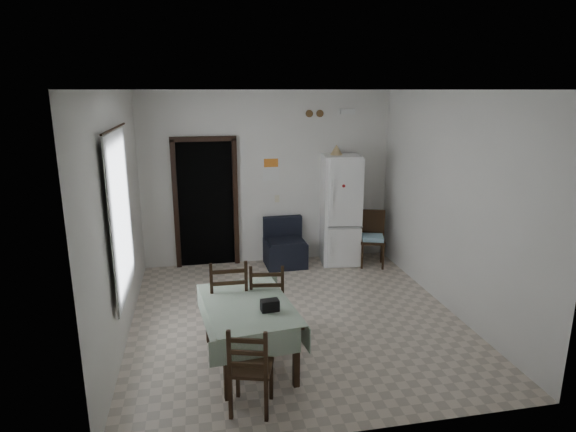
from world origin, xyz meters
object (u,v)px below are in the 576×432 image
(dining_chair_near_head, at_px, (251,366))
(dining_chair_far_left, at_px, (229,299))
(dining_chair_far_right, at_px, (267,300))
(dining_table, at_px, (248,333))
(navy_seat, at_px, (285,243))
(fridge, at_px, (340,210))
(corner_chair, at_px, (373,239))

(dining_chair_near_head, bearing_deg, dining_chair_far_left, -68.79)
(dining_chair_far_left, distance_m, dining_chair_far_right, 0.45)
(dining_chair_far_left, bearing_deg, dining_table, 108.34)
(navy_seat, relative_size, dining_table, 0.60)
(fridge, height_order, dining_table, fridge)
(fridge, height_order, dining_chair_near_head, fridge)
(dining_table, height_order, dining_chair_far_left, dining_chair_far_left)
(dining_chair_near_head, bearing_deg, dining_chair_far_right, -88.06)
(navy_seat, xyz_separation_m, corner_chair, (1.45, -0.29, 0.06))
(dining_table, height_order, dining_chair_far_right, dining_chair_far_right)
(dining_table, bearing_deg, dining_chair_near_head, -101.50)
(corner_chair, bearing_deg, dining_chair_near_head, -108.67)
(dining_chair_far_right, xyz_separation_m, dining_chair_near_head, (-0.35, -1.31, -0.04))
(fridge, height_order, dining_chair_far_left, fridge)
(dining_table, distance_m, dining_chair_far_right, 0.60)
(dining_chair_far_left, height_order, dining_chair_near_head, dining_chair_far_left)
(fridge, height_order, corner_chair, fridge)
(fridge, distance_m, corner_chair, 0.74)
(dining_table, bearing_deg, dining_chair_far_left, 100.78)
(dining_chair_near_head, bearing_deg, fridge, -101.28)
(fridge, bearing_deg, dining_chair_near_head, -110.96)
(fridge, bearing_deg, dining_table, -116.23)
(corner_chair, distance_m, dining_chair_far_left, 3.29)
(fridge, bearing_deg, navy_seat, -172.88)
(dining_table, bearing_deg, dining_chair_far_right, 54.54)
(corner_chair, relative_size, dining_chair_far_right, 0.96)
(fridge, height_order, navy_seat, fridge)
(dining_table, xyz_separation_m, dining_chair_far_left, (-0.17, 0.53, 0.18))
(navy_seat, xyz_separation_m, dining_table, (-0.95, -2.89, -0.05))
(dining_chair_far_right, bearing_deg, dining_chair_near_head, 83.44)
(fridge, xyz_separation_m, dining_table, (-1.90, -2.89, -0.58))
(fridge, distance_m, dining_chair_near_head, 4.20)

